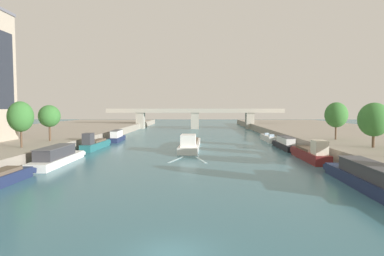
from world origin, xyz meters
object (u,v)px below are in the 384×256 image
moored_boat_left_lone (57,157)px  moored_boat_left_midway (117,137)px  barge_midriver (190,144)px  moored_boat_left_far (95,144)px  moored_boat_right_near (268,138)px  moored_boat_right_upstream (310,153)px  bridge_far (195,116)px  tree_right_third (374,120)px  tree_left_third (21,117)px  tree_left_far (49,116)px  moored_boat_right_gap_after (368,177)px  moored_boat_right_lone (285,144)px  tree_right_past_mid (336,115)px

moored_boat_left_lone → moored_boat_left_midway: bearing=89.2°
barge_midriver → moored_boat_left_far: 17.55m
moored_boat_left_far → moored_boat_right_near: (35.10, 15.20, -0.27)m
moored_boat_right_upstream → moored_boat_left_far: bearing=160.7°
bridge_far → tree_right_third: bearing=-69.9°
moored_boat_right_upstream → tree_right_third: 9.88m
barge_midriver → bridge_far: 57.92m
moored_boat_right_near → moored_boat_left_far: bearing=-156.6°
moored_boat_left_midway → tree_left_third: bearing=-103.0°
tree_left_far → barge_midriver: bearing=13.1°
moored_boat_left_midway → bridge_far: bridge_far is taller
moored_boat_left_lone → moored_boat_right_upstream: size_ratio=1.10×
moored_boat_right_gap_after → moored_boat_right_lone: bearing=89.9°
moored_boat_left_far → moored_boat_left_lone: bearing=-89.6°
moored_boat_right_lone → tree_left_far: 41.79m
moored_boat_right_gap_after → bridge_far: size_ratio=0.25×
moored_boat_left_far → tree_left_third: size_ratio=1.88×
moored_boat_left_far → tree_left_far: 9.43m
moored_boat_left_far → tree_left_third: tree_left_third is taller
moored_boat_right_near → bridge_far: bearing=112.0°
moored_boat_left_far → moored_boat_right_gap_after: moored_boat_left_far is taller
moored_boat_right_lone → tree_right_third: 17.14m
moored_boat_left_lone → moored_boat_right_gap_after: (34.86, -12.61, 0.03)m
moored_boat_left_lone → moored_boat_right_upstream: bearing=6.4°
moored_boat_left_lone → moored_boat_left_far: size_ratio=1.13×
moored_boat_right_lone → bridge_far: bridge_far is taller
moored_boat_right_lone → moored_boat_right_gap_after: bearing=-90.1°
moored_boat_right_gap_after → moored_boat_right_upstream: moored_boat_right_upstream is taller
moored_boat_left_lone → tree_right_third: (43.70, 3.23, 4.88)m
barge_midriver → tree_left_third: bearing=-148.3°
barge_midriver → moored_boat_right_lone: (17.47, 0.38, 0.07)m
tree_left_third → tree_right_third: (49.75, 1.03, -0.42)m
barge_midriver → tree_left_far: (-23.57, -5.50, 5.25)m
moored_boat_left_far → tree_right_past_mid: (43.31, -1.56, 5.37)m
tree_left_third → tree_left_far: tree_left_third is taller
moored_boat_right_upstream → tree_left_far: bearing=170.0°
moored_boat_left_midway → moored_boat_right_lone: 36.89m
moored_boat_right_gap_after → tree_right_third: tree_right_third is taller
bridge_far → moored_boat_right_upstream: bearing=-76.1°
moored_boat_right_near → bridge_far: bridge_far is taller
moored_boat_right_gap_after → tree_left_third: tree_left_third is taller
moored_boat_right_gap_after → moored_boat_right_lone: (0.05, 29.71, -0.06)m
moored_boat_right_lone → tree_left_far: tree_left_far is taller
tree_right_third → tree_right_past_mid: (-0.49, 11.47, 0.42)m
moored_boat_right_near → tree_right_past_mid: 19.50m
moored_boat_left_midway → tree_right_past_mid: tree_right_past_mid is taller
moored_boat_left_far → tree_right_third: bearing=-16.6°
tree_left_far → tree_right_past_mid: 49.46m
moored_boat_left_far → moored_boat_right_near: moored_boat_left_far is taller
barge_midriver → moored_boat_right_gap_after: bearing=-59.3°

